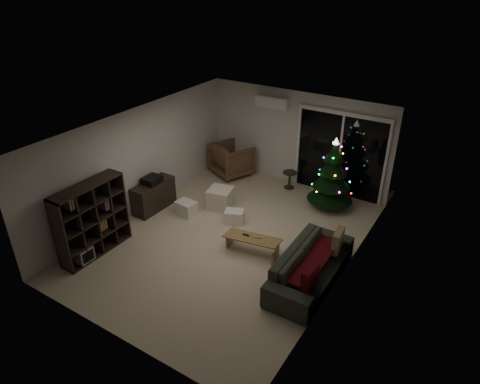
{
  "coord_description": "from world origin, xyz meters",
  "views": [
    {
      "loc": [
        4.3,
        -6.39,
        5.31
      ],
      "look_at": [
        0.1,
        0.3,
        1.05
      ],
      "focal_mm": 32.0,
      "sensor_mm": 36.0,
      "label": 1
    }
  ],
  "objects_px": {
    "armchair": "(232,159)",
    "coffee_table": "(252,245)",
    "media_cabinet": "(154,196)",
    "sofa": "(311,266)",
    "bookshelf": "(86,217)",
    "christmas_tree": "(332,173)"
  },
  "relations": [
    {
      "from": "media_cabinet",
      "to": "armchair",
      "type": "relative_size",
      "value": 1.13
    },
    {
      "from": "coffee_table",
      "to": "bookshelf",
      "type": "bearing_deg",
      "value": -159.79
    },
    {
      "from": "sofa",
      "to": "coffee_table",
      "type": "relative_size",
      "value": 2.02
    },
    {
      "from": "media_cabinet",
      "to": "coffee_table",
      "type": "distance_m",
      "value": 2.94
    },
    {
      "from": "christmas_tree",
      "to": "sofa",
      "type": "bearing_deg",
      "value": -75.3
    },
    {
      "from": "media_cabinet",
      "to": "armchair",
      "type": "distance_m",
      "value": 2.68
    },
    {
      "from": "sofa",
      "to": "armchair",
      "type": "bearing_deg",
      "value": 49.75
    },
    {
      "from": "armchair",
      "to": "sofa",
      "type": "relative_size",
      "value": 0.43
    },
    {
      "from": "bookshelf",
      "to": "coffee_table",
      "type": "relative_size",
      "value": 1.36
    },
    {
      "from": "armchair",
      "to": "coffee_table",
      "type": "xyz_separation_m",
      "value": [
        2.37,
        -2.89,
        -0.27
      ]
    },
    {
      "from": "bookshelf",
      "to": "coffee_table",
      "type": "xyz_separation_m",
      "value": [
        2.92,
        1.69,
        -0.59
      ]
    },
    {
      "from": "media_cabinet",
      "to": "christmas_tree",
      "type": "bearing_deg",
      "value": 34.52
    },
    {
      "from": "media_cabinet",
      "to": "armchair",
      "type": "height_order",
      "value": "armchair"
    },
    {
      "from": "media_cabinet",
      "to": "christmas_tree",
      "type": "xyz_separation_m",
      "value": [
        3.56,
        2.37,
        0.54
      ]
    },
    {
      "from": "media_cabinet",
      "to": "christmas_tree",
      "type": "distance_m",
      "value": 4.31
    },
    {
      "from": "christmas_tree",
      "to": "armchair",
      "type": "bearing_deg",
      "value": 175.26
    },
    {
      "from": "sofa",
      "to": "media_cabinet",
      "type": "bearing_deg",
      "value": 83.07
    },
    {
      "from": "bookshelf",
      "to": "sofa",
      "type": "relative_size",
      "value": 0.67
    },
    {
      "from": "armchair",
      "to": "coffee_table",
      "type": "height_order",
      "value": "armchair"
    },
    {
      "from": "armchair",
      "to": "christmas_tree",
      "type": "height_order",
      "value": "christmas_tree"
    },
    {
      "from": "armchair",
      "to": "bookshelf",
      "type": "bearing_deg",
      "value": 107.35
    },
    {
      "from": "media_cabinet",
      "to": "sofa",
      "type": "xyz_separation_m",
      "value": [
        4.3,
        -0.46,
        -0.02
      ]
    }
  ]
}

